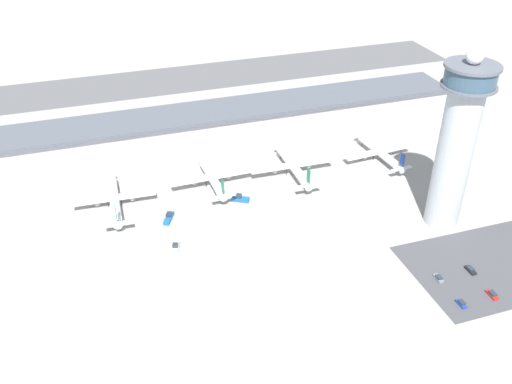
{
  "coord_description": "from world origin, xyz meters",
  "views": [
    {
      "loc": [
        -58.96,
        -164.46,
        126.24
      ],
      "look_at": [
        -2.72,
        5.77,
        12.8
      ],
      "focal_mm": 40.0,
      "sensor_mm": 36.0,
      "label": 1
    }
  ],
  "objects_px": {
    "airplane_gate_alpha": "(114,198)",
    "service_truck_fuel": "(240,199)",
    "service_truck_catering": "(169,218)",
    "service_truck_baggage": "(176,247)",
    "control_tower": "(457,141)",
    "car_silver_sedan": "(492,294)",
    "car_navy_sedan": "(470,270)",
    "car_grey_coupe": "(461,304)",
    "car_green_van": "(438,278)",
    "airplane_gate_delta": "(379,152)",
    "airplane_gate_bravo": "(211,177)",
    "airplane_gate_charlie": "(292,165)"
  },
  "relations": [
    {
      "from": "service_truck_catering",
      "to": "service_truck_fuel",
      "type": "relative_size",
      "value": 1.11
    },
    {
      "from": "airplane_gate_alpha",
      "to": "airplane_gate_charlie",
      "type": "distance_m",
      "value": 76.11
    },
    {
      "from": "service_truck_fuel",
      "to": "car_grey_coupe",
      "type": "xyz_separation_m",
      "value": [
        48.72,
        -79.24,
        -0.43
      ]
    },
    {
      "from": "control_tower",
      "to": "airplane_gate_charlie",
      "type": "distance_m",
      "value": 71.97
    },
    {
      "from": "airplane_gate_charlie",
      "to": "airplane_gate_delta",
      "type": "relative_size",
      "value": 1.05
    },
    {
      "from": "car_silver_sedan",
      "to": "car_green_van",
      "type": "bearing_deg",
      "value": 133.98
    },
    {
      "from": "airplane_gate_alpha",
      "to": "airplane_gate_charlie",
      "type": "xyz_separation_m",
      "value": [
        76.09,
        1.08,
        0.71
      ]
    },
    {
      "from": "airplane_gate_alpha",
      "to": "airplane_gate_charlie",
      "type": "relative_size",
      "value": 1.02
    },
    {
      "from": "airplane_gate_alpha",
      "to": "airplane_gate_delta",
      "type": "relative_size",
      "value": 1.07
    },
    {
      "from": "car_silver_sedan",
      "to": "airplane_gate_alpha",
      "type": "bearing_deg",
      "value": 140.12
    },
    {
      "from": "car_navy_sedan",
      "to": "service_truck_fuel",
      "type": "bearing_deg",
      "value": 132.9
    },
    {
      "from": "airplane_gate_delta",
      "to": "service_truck_catering",
      "type": "relative_size",
      "value": 4.55
    },
    {
      "from": "service_truck_baggage",
      "to": "car_grey_coupe",
      "type": "xyz_separation_m",
      "value": [
        79.77,
        -56.25,
        -0.4
      ]
    },
    {
      "from": "airplane_gate_charlie",
      "to": "car_navy_sedan",
      "type": "relative_size",
      "value": 8.24
    },
    {
      "from": "car_silver_sedan",
      "to": "car_grey_coupe",
      "type": "distance_m",
      "value": 11.91
    },
    {
      "from": "car_navy_sedan",
      "to": "airplane_gate_charlie",
      "type": "bearing_deg",
      "value": 113.05
    },
    {
      "from": "service_truck_fuel",
      "to": "service_truck_baggage",
      "type": "xyz_separation_m",
      "value": [
        -31.05,
        -22.98,
        -0.03
      ]
    },
    {
      "from": "service_truck_fuel",
      "to": "car_green_van",
      "type": "height_order",
      "value": "service_truck_fuel"
    },
    {
      "from": "service_truck_fuel",
      "to": "service_truck_baggage",
      "type": "relative_size",
      "value": 1.1
    },
    {
      "from": "airplane_gate_bravo",
      "to": "car_green_van",
      "type": "bearing_deg",
      "value": -55.21
    },
    {
      "from": "airplane_gate_charlie",
      "to": "service_truck_catering",
      "type": "bearing_deg",
      "value": -163.27
    },
    {
      "from": "airplane_gate_delta",
      "to": "service_truck_fuel",
      "type": "relative_size",
      "value": 5.03
    },
    {
      "from": "airplane_gate_delta",
      "to": "car_grey_coupe",
      "type": "distance_m",
      "value": 95.51
    },
    {
      "from": "airplane_gate_alpha",
      "to": "airplane_gate_delta",
      "type": "xyz_separation_m",
      "value": [
        118.34,
        1.51,
        -0.05
      ]
    },
    {
      "from": "service_truck_catering",
      "to": "airplane_gate_alpha",
      "type": "bearing_deg",
      "value": 138.81
    },
    {
      "from": "car_navy_sedan",
      "to": "airplane_gate_alpha",
      "type": "bearing_deg",
      "value": 144.46
    },
    {
      "from": "service_truck_fuel",
      "to": "car_grey_coupe",
      "type": "bearing_deg",
      "value": -58.41
    },
    {
      "from": "car_green_van",
      "to": "car_navy_sedan",
      "type": "distance_m",
      "value": 12.75
    },
    {
      "from": "control_tower",
      "to": "airplane_gate_alpha",
      "type": "relative_size",
      "value": 1.73
    },
    {
      "from": "service_truck_baggage",
      "to": "car_silver_sedan",
      "type": "relative_size",
      "value": 1.41
    },
    {
      "from": "car_silver_sedan",
      "to": "car_grey_coupe",
      "type": "bearing_deg",
      "value": -177.89
    },
    {
      "from": "service_truck_catering",
      "to": "service_truck_baggage",
      "type": "distance_m",
      "value": 19.13
    },
    {
      "from": "service_truck_catering",
      "to": "car_silver_sedan",
      "type": "xyz_separation_m",
      "value": [
        90.52,
        -74.91,
        -0.27
      ]
    },
    {
      "from": "service_truck_fuel",
      "to": "service_truck_catering",
      "type": "bearing_deg",
      "value": -172.59
    },
    {
      "from": "control_tower",
      "to": "airplane_gate_bravo",
      "type": "xyz_separation_m",
      "value": [
        -76.85,
        52.48,
        -30.16
      ]
    },
    {
      "from": "airplane_gate_bravo",
      "to": "car_navy_sedan",
      "type": "xyz_separation_m",
      "value": [
        69.47,
        -81.32,
        -3.73
      ]
    },
    {
      "from": "control_tower",
      "to": "service_truck_baggage",
      "type": "relative_size",
      "value": 10.2
    },
    {
      "from": "airplane_gate_alpha",
      "to": "car_green_van",
      "type": "height_order",
      "value": "airplane_gate_alpha"
    },
    {
      "from": "car_silver_sedan",
      "to": "car_navy_sedan",
      "type": "bearing_deg",
      "value": 85.83
    },
    {
      "from": "airplane_gate_alpha",
      "to": "service_truck_fuel",
      "type": "xyz_separation_m",
      "value": [
        48.44,
        -12.33,
        -2.75
      ]
    },
    {
      "from": "airplane_gate_bravo",
      "to": "airplane_gate_delta",
      "type": "xyz_separation_m",
      "value": [
        77.84,
        -1.26,
        -0.57
      ]
    },
    {
      "from": "car_grey_coupe",
      "to": "service_truck_catering",
      "type": "bearing_deg",
      "value": 136.22
    },
    {
      "from": "service_truck_catering",
      "to": "car_green_van",
      "type": "xyz_separation_m",
      "value": [
        78.69,
        -62.65,
        -0.31
      ]
    },
    {
      "from": "airplane_gate_delta",
      "to": "car_navy_sedan",
      "type": "height_order",
      "value": "airplane_gate_delta"
    },
    {
      "from": "airplane_gate_bravo",
      "to": "car_navy_sedan",
      "type": "relative_size",
      "value": 7.51
    },
    {
      "from": "service_truck_catering",
      "to": "car_navy_sedan",
      "type": "bearing_deg",
      "value": -34.28
    },
    {
      "from": "service_truck_catering",
      "to": "service_truck_fuel",
      "type": "distance_m",
      "value": 30.15
    },
    {
      "from": "service_truck_fuel",
      "to": "car_navy_sedan",
      "type": "relative_size",
      "value": 1.56
    },
    {
      "from": "service_truck_catering",
      "to": "car_navy_sedan",
      "type": "distance_m",
      "value": 110.66
    },
    {
      "from": "airplane_gate_alpha",
      "to": "service_truck_catering",
      "type": "bearing_deg",
      "value": -41.19
    }
  ]
}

